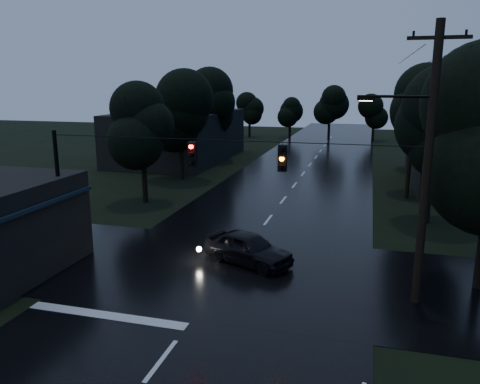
% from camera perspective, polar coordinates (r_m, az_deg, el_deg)
% --- Properties ---
extents(main_road, '(12.00, 120.00, 0.02)m').
position_cam_1_polar(main_road, '(37.42, 6.65, 0.79)').
color(main_road, black).
rests_on(main_road, ground).
extents(cross_street, '(60.00, 9.00, 0.02)m').
position_cam_1_polar(cross_street, '(20.56, -1.28, -9.60)').
color(cross_street, black).
rests_on(cross_street, ground).
extents(building_far_right, '(10.00, 14.00, 4.40)m').
position_cam_1_polar(building_far_right, '(41.45, 27.18, 3.72)').
color(building_far_right, black).
rests_on(building_far_right, ground).
extents(building_far_left, '(10.00, 16.00, 5.00)m').
position_cam_1_polar(building_far_left, '(50.39, -7.47, 6.82)').
color(building_far_left, black).
rests_on(building_far_left, ground).
extents(utility_pole_main, '(3.50, 0.30, 10.00)m').
position_cam_1_polar(utility_pole_main, '(17.47, 21.61, 3.36)').
color(utility_pole_main, black).
rests_on(utility_pole_main, ground).
extents(utility_pole_far, '(2.00, 0.30, 7.50)m').
position_cam_1_polar(utility_pole_far, '(34.51, 20.10, 5.57)').
color(utility_pole_far, black).
rests_on(utility_pole_far, ground).
extents(anchor_pole_left, '(0.18, 0.18, 6.00)m').
position_cam_1_polar(anchor_pole_left, '(22.07, -21.11, -0.71)').
color(anchor_pole_left, black).
rests_on(anchor_pole_left, ground).
extents(span_signals, '(15.00, 0.37, 1.12)m').
position_cam_1_polar(span_signals, '(18.04, -0.59, 4.52)').
color(span_signals, black).
rests_on(span_signals, ground).
extents(tree_left_a, '(3.92, 3.92, 8.26)m').
position_cam_1_polar(tree_left_a, '(31.78, -11.86, 7.98)').
color(tree_left_a, black).
rests_on(tree_left_a, ground).
extents(tree_left_b, '(4.20, 4.20, 8.85)m').
position_cam_1_polar(tree_left_b, '(39.24, -7.31, 9.63)').
color(tree_left_b, black).
rests_on(tree_left_b, ground).
extents(tree_left_c, '(4.48, 4.48, 9.44)m').
position_cam_1_polar(tree_left_c, '(48.79, -3.40, 10.82)').
color(tree_left_c, black).
rests_on(tree_left_c, ground).
extents(tree_right_a, '(4.20, 4.20, 8.85)m').
position_cam_1_polar(tree_right_a, '(28.47, 22.67, 7.44)').
color(tree_right_a, black).
rests_on(tree_right_a, ground).
extents(tree_right_b, '(4.48, 4.48, 9.44)m').
position_cam_1_polar(tree_right_b, '(36.44, 22.19, 9.11)').
color(tree_right_b, black).
rests_on(tree_right_b, ground).
extents(tree_right_c, '(4.76, 4.76, 10.03)m').
position_cam_1_polar(tree_right_c, '(46.42, 21.61, 10.29)').
color(tree_right_c, black).
rests_on(tree_right_c, ground).
extents(car, '(4.58, 3.24, 1.45)m').
position_cam_1_polar(car, '(21.15, 0.99, -6.83)').
color(car, black).
rests_on(car, ground).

